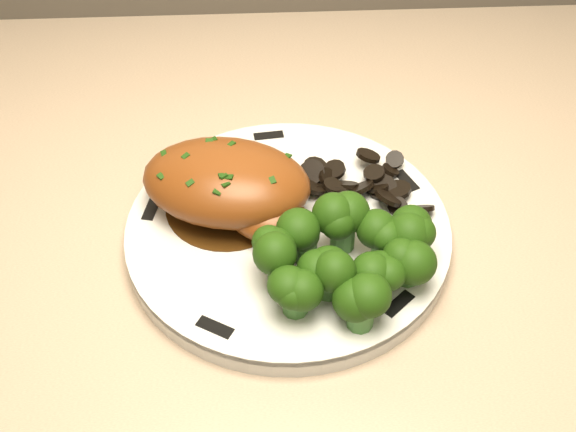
{
  "coord_description": "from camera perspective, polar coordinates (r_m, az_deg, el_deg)",
  "views": [
    {
      "loc": [
        -0.0,
        1.24,
        1.23
      ],
      "look_at": [
        0.02,
        1.63,
        0.84
      ],
      "focal_mm": 45.0,
      "sensor_mm": 36.0,
      "label": 1
    }
  ],
  "objects": [
    {
      "name": "plate",
      "position": [
        0.57,
        0.0,
        -1.31
      ],
      "size": [
        0.33,
        0.33,
        0.02
      ],
      "primitive_type": "cylinder",
      "rotation": [
        0.0,
        0.0,
        -0.37
      ],
      "color": "silver",
      "rests_on": "counter"
    },
    {
      "name": "rim_accent_0",
      "position": [
        0.6,
        9.34,
        2.75
      ],
      "size": [
        0.02,
        0.03,
        0.0
      ],
      "primitive_type": "cube",
      "rotation": [
        0.0,
        0.0,
        1.99
      ],
      "color": "black",
      "rests_on": "plate"
    },
    {
      "name": "rim_accent_1",
      "position": [
        0.64,
        -1.54,
        6.35
      ],
      "size": [
        0.03,
        0.01,
        0.0
      ],
      "primitive_type": "cube",
      "rotation": [
        0.0,
        0.0,
        3.25
      ],
      "color": "black",
      "rests_on": "plate"
    },
    {
      "name": "rim_accent_2",
      "position": [
        0.58,
        -10.73,
        0.57
      ],
      "size": [
        0.01,
        0.03,
        0.0
      ],
      "primitive_type": "cube",
      "rotation": [
        0.0,
        0.0,
        4.5
      ],
      "color": "black",
      "rests_on": "plate"
    },
    {
      "name": "rim_accent_3",
      "position": [
        0.5,
        -5.79,
        -8.77
      ],
      "size": [
        0.03,
        0.02,
        0.0
      ],
      "primitive_type": "cube",
      "rotation": [
        0.0,
        0.0,
        5.76
      ],
      "color": "black",
      "rests_on": "plate"
    },
    {
      "name": "rim_accent_4",
      "position": [
        0.51,
        8.72,
        -6.9
      ],
      "size": [
        0.03,
        0.02,
        0.0
      ],
      "primitive_type": "cube",
      "rotation": [
        0.0,
        0.0,
        7.02
      ],
      "color": "black",
      "rests_on": "plate"
    },
    {
      "name": "gravy_pool",
      "position": [
        0.58,
        -4.74,
        0.82
      ],
      "size": [
        0.1,
        0.1,
        0.0
      ],
      "primitive_type": "cylinder",
      "color": "#381F0A",
      "rests_on": "plate"
    },
    {
      "name": "chicken_breast",
      "position": [
        0.56,
        -4.51,
        2.37
      ],
      "size": [
        0.15,
        0.12,
        0.05
      ],
      "rotation": [
        0.0,
        0.0,
        -0.24
      ],
      "color": "brown",
      "rests_on": "plate"
    },
    {
      "name": "mushroom_pile",
      "position": [
        0.58,
        5.59,
        2.16
      ],
      "size": [
        0.09,
        0.07,
        0.02
      ],
      "color": "black",
      "rests_on": "plate"
    },
    {
      "name": "broccoli_florets",
      "position": [
        0.51,
        4.99,
        -3.27
      ],
      "size": [
        0.13,
        0.1,
        0.04
      ],
      "rotation": [
        0.0,
        0.0,
        0.37
      ],
      "color": "#3F7631",
      "rests_on": "plate"
    }
  ]
}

